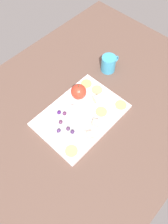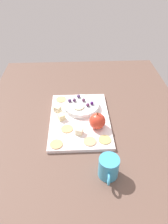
{
  "view_description": "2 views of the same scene",
  "coord_description": "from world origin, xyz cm",
  "px_view_note": "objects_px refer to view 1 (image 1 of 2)",
  "views": [
    {
      "loc": [
        40.75,
        37.95,
        88.2
      ],
      "look_at": [
        3.72,
        3.37,
        7.37
      ],
      "focal_mm": 36.66,
      "sensor_mm": 36.0,
      "label": 1
    },
    {
      "loc": [
        -66.69,
        3.63,
        66.07
      ],
      "look_at": [
        4.34,
        0.24,
        8.48
      ],
      "focal_mm": 33.46,
      "sensor_mm": 36.0,
      "label": 2
    }
  ],
  "objects_px": {
    "grape_1": "(68,129)",
    "apple_whole": "(79,92)",
    "serving_dish": "(67,122)",
    "grape_4": "(72,132)",
    "cracker_0": "(121,105)",
    "cheese_cube_0": "(90,136)",
    "grape_0": "(59,131)",
    "grape_3": "(59,112)",
    "platter": "(81,115)",
    "apple_slice_0": "(73,119)",
    "cheese_cube_1": "(96,124)",
    "grape_5": "(65,113)",
    "cracker_2": "(101,112)",
    "cracker_1": "(71,151)",
    "cheese_cube_2": "(97,99)",
    "cracker_3": "(86,84)",
    "cup": "(109,64)",
    "grape_2": "(61,123)",
    "cracker_4": "(97,90)"
  },
  "relations": [
    {
      "from": "serving_dish",
      "to": "grape_5",
      "type": "relative_size",
      "value": 9.28
    },
    {
      "from": "cheese_cube_0",
      "to": "cracker_3",
      "type": "bearing_deg",
      "value": -134.43
    },
    {
      "from": "serving_dish",
      "to": "grape_2",
      "type": "bearing_deg",
      "value": -16.45
    },
    {
      "from": "apple_whole",
      "to": "cracker_0",
      "type": "relative_size",
      "value": 1.38
    },
    {
      "from": "apple_slice_0",
      "to": "cracker_3",
      "type": "bearing_deg",
      "value": -152.11
    },
    {
      "from": "cheese_cube_2",
      "to": "cup",
      "type": "height_order",
      "value": "cup"
    },
    {
      "from": "grape_2",
      "to": "cracker_1",
      "type": "bearing_deg",
      "value": 64.1
    },
    {
      "from": "cracker_3",
      "to": "grape_5",
      "type": "distance_m",
      "value": 0.21
    },
    {
      "from": "grape_1",
      "to": "cheese_cube_2",
      "type": "bearing_deg",
      "value": -174.77
    },
    {
      "from": "cup",
      "to": "apple_whole",
      "type": "bearing_deg",
      "value": 4.11
    },
    {
      "from": "cracker_3",
      "to": "cup",
      "type": "distance_m",
      "value": 0.15
    },
    {
      "from": "grape_0",
      "to": "grape_3",
      "type": "relative_size",
      "value": 1.0
    },
    {
      "from": "grape_4",
      "to": "grape_0",
      "type": "bearing_deg",
      "value": -52.14
    },
    {
      "from": "platter",
      "to": "apple_slice_0",
      "type": "xyz_separation_m",
      "value": [
        0.05,
        0.0,
        0.03
      ]
    },
    {
      "from": "grape_5",
      "to": "cheese_cube_1",
      "type": "bearing_deg",
      "value": 116.32
    },
    {
      "from": "cracker_0",
      "to": "apple_whole",
      "type": "bearing_deg",
      "value": -61.36
    },
    {
      "from": "grape_0",
      "to": "grape_3",
      "type": "distance_m",
      "value": 0.09
    },
    {
      "from": "apple_whole",
      "to": "cheese_cube_1",
      "type": "xyz_separation_m",
      "value": [
        0.06,
        0.15,
        -0.02
      ]
    },
    {
      "from": "cheese_cube_1",
      "to": "grape_5",
      "type": "xyz_separation_m",
      "value": [
        0.06,
        -0.12,
        0.02
      ]
    },
    {
      "from": "cheese_cube_0",
      "to": "cracker_0",
      "type": "bearing_deg",
      "value": -178.61
    },
    {
      "from": "cheese_cube_1",
      "to": "cracker_4",
      "type": "relative_size",
      "value": 0.55
    },
    {
      "from": "cracker_2",
      "to": "grape_4",
      "type": "distance_m",
      "value": 0.17
    },
    {
      "from": "apple_whole",
      "to": "grape_1",
      "type": "bearing_deg",
      "value": 30.73
    },
    {
      "from": "cracker_2",
      "to": "cracker_3",
      "type": "relative_size",
      "value": 1.0
    },
    {
      "from": "platter",
      "to": "grape_3",
      "type": "height_order",
      "value": "grape_3"
    },
    {
      "from": "serving_dish",
      "to": "grape_1",
      "type": "relative_size",
      "value": 9.28
    },
    {
      "from": "cheese_cube_1",
      "to": "grape_2",
      "type": "relative_size",
      "value": 1.55
    },
    {
      "from": "cheese_cube_1",
      "to": "cheese_cube_0",
      "type": "bearing_deg",
      "value": 19.1
    },
    {
      "from": "apple_slice_0",
      "to": "platter",
      "type": "bearing_deg",
      "value": -175.37
    },
    {
      "from": "grape_2",
      "to": "apple_slice_0",
      "type": "distance_m",
      "value": 0.05
    },
    {
      "from": "cup",
      "to": "grape_4",
      "type": "bearing_deg",
      "value": 19.15
    },
    {
      "from": "cracker_0",
      "to": "cracker_3",
      "type": "distance_m",
      "value": 0.19
    },
    {
      "from": "grape_1",
      "to": "apple_whole",
      "type": "bearing_deg",
      "value": -149.27
    },
    {
      "from": "cheese_cube_1",
      "to": "grape_1",
      "type": "xyz_separation_m",
      "value": [
        0.1,
        -0.06,
        0.02
      ]
    },
    {
      "from": "cracker_0",
      "to": "grape_2",
      "type": "xyz_separation_m",
      "value": [
        0.25,
        -0.11,
        0.03
      ]
    },
    {
      "from": "grape_0",
      "to": "grape_1",
      "type": "height_order",
      "value": "grape_1"
    },
    {
      "from": "platter",
      "to": "grape_4",
      "type": "relative_size",
      "value": 20.98
    },
    {
      "from": "apple_whole",
      "to": "apple_slice_0",
      "type": "height_order",
      "value": "apple_whole"
    },
    {
      "from": "grape_1",
      "to": "cracker_0",
      "type": "bearing_deg",
      "value": 163.65
    },
    {
      "from": "cup",
      "to": "grape_3",
      "type": "bearing_deg",
      "value": 4.62
    },
    {
      "from": "cracker_1",
      "to": "cup",
      "type": "bearing_deg",
      "value": -157.88
    },
    {
      "from": "apple_whole",
      "to": "cheese_cube_0",
      "type": "xyz_separation_m",
      "value": [
        0.12,
        0.17,
        -0.02
      ]
    },
    {
      "from": "serving_dish",
      "to": "cracker_1",
      "type": "distance_m",
      "value": 0.12
    },
    {
      "from": "platter",
      "to": "cracker_0",
      "type": "height_order",
      "value": "cracker_0"
    },
    {
      "from": "serving_dish",
      "to": "grape_1",
      "type": "distance_m",
      "value": 0.05
    },
    {
      "from": "cracker_0",
      "to": "cheese_cube_0",
      "type": "bearing_deg",
      "value": 1.39
    },
    {
      "from": "grape_1",
      "to": "grape_4",
      "type": "distance_m",
      "value": 0.02
    },
    {
      "from": "serving_dish",
      "to": "grape_5",
      "type": "xyz_separation_m",
      "value": [
        -0.02,
        -0.03,
        0.02
      ]
    },
    {
      "from": "cracker_2",
      "to": "grape_0",
      "type": "bearing_deg",
      "value": -15.57
    },
    {
      "from": "cracker_0",
      "to": "cracker_1",
      "type": "relative_size",
      "value": 1.0
    }
  ]
}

